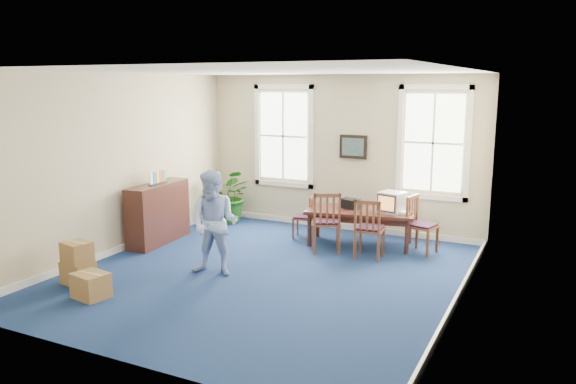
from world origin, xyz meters
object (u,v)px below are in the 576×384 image
at_px(man, 215,223).
at_px(crt_tv, 392,202).
at_px(conference_table, 360,227).
at_px(credenza, 158,212).
at_px(chair_near_left, 326,221).
at_px(cardboard_boxes, 90,262).
at_px(potted_plant, 230,195).

bearing_deg(man, crt_tv, 42.18).
relative_size(conference_table, credenza, 1.31).
height_order(chair_near_left, cardboard_boxes, chair_near_left).
distance_m(crt_tv, credenza, 4.43).
bearing_deg(potted_plant, cardboard_boxes, -88.20).
xyz_separation_m(crt_tv, man, (-2.11, -2.67, -0.03)).
xyz_separation_m(chair_near_left, credenza, (-3.12, -0.86, 0.03)).
height_order(man, credenza, man).
bearing_deg(credenza, potted_plant, 74.12).
height_order(credenza, cardboard_boxes, credenza).
bearing_deg(cardboard_boxes, crt_tv, 47.12).
distance_m(man, potted_plant, 3.44).
bearing_deg(potted_plant, crt_tv, -5.46).
bearing_deg(man, potted_plant, 108.55).
bearing_deg(credenza, conference_table, 19.29).
xyz_separation_m(crt_tv, credenza, (-4.12, -1.59, -0.28)).
distance_m(conference_table, chair_near_left, 0.82).
relative_size(man, cardboard_boxes, 1.39).
bearing_deg(chair_near_left, conference_table, -145.56).
bearing_deg(crt_tv, conference_table, -160.94).
xyz_separation_m(man, credenza, (-2.01, 1.09, -0.25)).
bearing_deg(potted_plant, conference_table, -7.30).
relative_size(man, potted_plant, 1.37).
bearing_deg(chair_near_left, credenza, -9.22).
distance_m(conference_table, cardboard_boxes, 4.86).
bearing_deg(conference_table, chair_near_left, -131.47).
height_order(crt_tv, credenza, credenza).
height_order(credenza, potted_plant, potted_plant).
bearing_deg(cardboard_boxes, potted_plant, 91.80).
distance_m(crt_tv, man, 3.41).
distance_m(chair_near_left, cardboard_boxes, 4.08).
bearing_deg(chair_near_left, potted_plant, -46.27).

